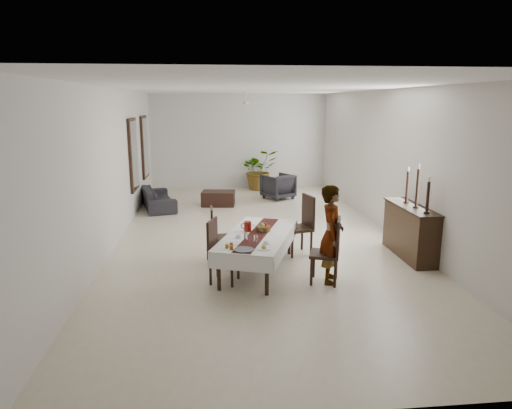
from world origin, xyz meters
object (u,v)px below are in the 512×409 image
object	(u,v)px
dining_table_top	(258,236)
sideboard_body	(410,232)
red_pitcher	(248,226)
woman	(332,234)
sofa	(158,198)

from	to	relation	value
dining_table_top	sideboard_body	xyz separation A→B (m)	(2.98, 0.47, -0.16)
dining_table_top	red_pitcher	size ratio (longest dim) A/B	12.00
woman	sideboard_body	distance (m)	2.16
dining_table_top	red_pitcher	xyz separation A→B (m)	(-0.16, 0.20, 0.12)
dining_table_top	woman	distance (m)	1.31
dining_table_top	red_pitcher	bearing A→B (deg)	149.04
sofa	sideboard_body	bearing A→B (deg)	-145.31
dining_table_top	sofa	bearing A→B (deg)	133.54
sofa	dining_table_top	bearing A→B (deg)	-169.78
woman	sofa	bearing A→B (deg)	45.83
woman	sofa	world-z (taller)	woman
red_pitcher	woman	size ratio (longest dim) A/B	0.11
sideboard_body	sofa	distance (m)	7.05
red_pitcher	woman	bearing A→B (deg)	-32.14
dining_table_top	sideboard_body	distance (m)	3.02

